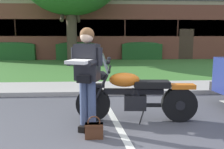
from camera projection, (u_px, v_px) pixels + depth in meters
ground_plane at (126, 148)px, 3.38m from camera, size 140.00×140.00×0.00m
curb_strip at (113, 93)px, 6.44m from camera, size 60.00×0.20×0.12m
concrete_walk at (111, 87)px, 7.28m from camera, size 60.00×1.50×0.08m
grass_lawn at (106, 68)px, 12.04m from camera, size 60.00×8.14×0.06m
stall_stripe_1 at (127, 141)px, 3.58m from camera, size 0.66×4.38×0.01m
motorcycle at (140, 95)px, 4.40m from camera, size 2.24×0.82×1.26m
rider_person at (87, 71)px, 3.82m from camera, size 0.56×0.66×1.70m
handbag at (94, 129)px, 3.67m from camera, size 0.28×0.13×0.36m
hedge_left at (11, 51)px, 15.79m from camera, size 3.24×0.90×1.24m
hedge_center_left at (77, 51)px, 16.03m from camera, size 2.72×0.90×1.24m
hedge_center_right at (141, 50)px, 16.27m from camera, size 2.70×0.90×1.24m
brick_building at (118, 31)px, 21.16m from camera, size 21.33×10.85×4.13m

